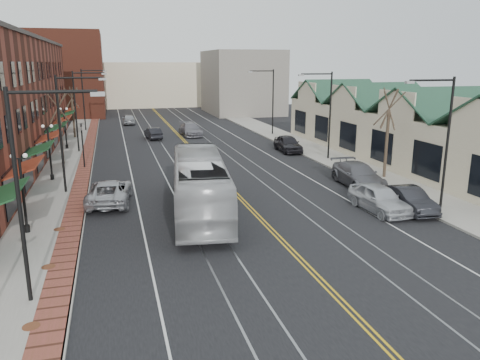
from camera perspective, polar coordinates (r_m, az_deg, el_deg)
ground at (r=21.42m, az=8.47°, el=-10.71°), size 160.00×160.00×0.00m
sidewalk_left at (r=38.94m, az=-20.72°, el=0.03°), size 4.00×120.00×0.15m
sidewalk_right at (r=43.63m, az=12.41°, el=2.07°), size 4.00×120.00×0.15m
building_right at (r=46.33m, az=19.17°, el=5.10°), size 8.00×36.00×4.60m
backdrop_left at (r=88.09m, az=-21.00°, el=11.95°), size 14.00×18.00×14.00m
backdrop_mid at (r=103.12m, az=-11.08°, el=11.40°), size 22.00×14.00×9.00m
backdrop_right at (r=85.94m, az=0.23°, el=11.83°), size 12.00×16.00×11.00m
streetlight_l_0 at (r=18.38m, az=-24.27°, el=0.55°), size 3.33×0.25×8.00m
streetlight_l_1 at (r=34.07m, az=-20.40°, el=6.64°), size 3.33×0.25×8.00m
streetlight_l_2 at (r=49.95m, az=-18.96°, el=8.88°), size 3.33×0.25×8.00m
streetlight_l_3 at (r=65.89m, az=-18.21°, el=10.03°), size 3.33×0.25×8.00m
streetlight_r_0 at (r=30.71m, az=23.44°, el=5.64°), size 3.33×0.25×8.00m
streetlight_r_1 at (r=44.25m, az=10.43°, el=8.82°), size 3.33×0.25×8.00m
streetlight_r_2 at (r=59.03m, az=3.63°, el=10.29°), size 3.33×0.25×8.00m
lamppost_l_1 at (r=26.99m, az=-24.91°, el=-1.68°), size 0.84×0.28×4.27m
lamppost_l_2 at (r=38.60m, az=-22.17°, el=3.02°), size 0.84×0.28×4.27m
lamppost_l_3 at (r=52.36m, az=-20.52°, el=5.84°), size 0.84×0.28×4.27m
tree_left_near at (r=44.27m, az=-21.10°, el=6.14°), size 1.78×1.37×6.48m
tree_left_far at (r=60.14m, az=-19.71°, el=7.90°), size 1.66×1.28×6.02m
tree_right_mid at (r=38.16m, az=17.53°, el=5.65°), size 1.90×1.46×6.93m
manhole_near at (r=18.27m, az=-24.10°, el=-15.97°), size 0.60×0.60×0.02m
manhole_mid at (r=22.71m, az=-22.31°, el=-9.75°), size 0.60×0.60×0.02m
manhole_far at (r=27.35m, az=-21.15°, el=-5.61°), size 0.60×0.60×0.02m
traffic_signal at (r=42.30m, az=-18.64°, el=4.42°), size 0.18×0.15×3.80m
transit_bus at (r=28.29m, az=-4.91°, el=-0.59°), size 4.69×13.07×3.56m
parked_suv at (r=31.55m, az=-15.62°, el=-1.39°), size 3.19×5.91×1.57m
parked_car_a at (r=30.00m, az=16.62°, el=-2.15°), size 2.17×5.00×1.68m
parked_car_b at (r=30.66m, az=19.90°, el=-2.25°), size 1.81×4.60×1.49m
parked_car_c at (r=35.74m, az=14.20°, el=0.60°), size 2.70×5.98×1.70m
parked_car_d at (r=48.52m, az=5.87°, el=4.44°), size 2.21×5.02×1.68m
distant_car_left at (r=57.46m, az=-10.54°, el=5.62°), size 1.95×4.28×1.36m
distant_car_right at (r=59.28m, az=-6.05°, el=6.16°), size 2.49×5.62×1.61m
distant_car_far at (r=71.96m, az=-13.40°, el=7.21°), size 1.83×4.43×1.50m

